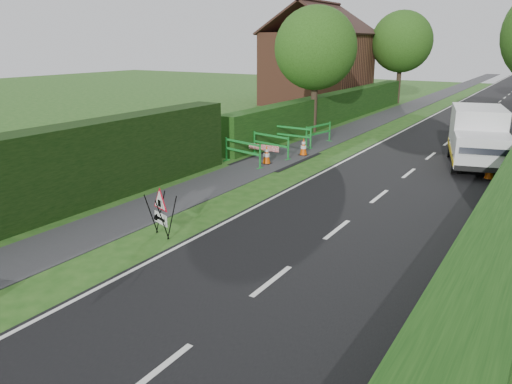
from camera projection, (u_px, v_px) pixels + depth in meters
The scene contains 21 objects.
ground at pixel (150, 272), 10.88m from camera, with size 120.00×120.00×0.00m, color #204E16.
road_surface at pixel (493, 107), 38.16m from camera, with size 6.00×90.00×0.02m, color black.
footpath at pixel (420, 103), 40.92m from camera, with size 2.00×90.00×0.02m, color #2D2D30.
hedge_west_near at pixel (11, 229), 13.38m from camera, with size 1.10×18.00×2.50m, color black.
hedge_west_far at pixel (335, 122), 31.33m from camera, with size 1.00×24.00×1.80m, color #14380F.
house_west at pixel (317, 67), 39.52m from camera, with size 7.50×7.40×7.88m.
tree_nw at pixel (316, 48), 26.57m from camera, with size 4.40×4.40×6.70m.
tree_fw at pixel (402, 42), 39.52m from camera, with size 4.80×4.80×7.24m.
triangle_sign at pixel (160, 208), 12.65m from camera, with size 0.96×0.96×1.10m.
works_van at pixel (478, 136), 19.92m from camera, with size 3.03×5.29×2.27m.
traffic_cone_0 at pixel (490, 169), 18.10m from camera, with size 0.38×0.38×0.79m.
traffic_cone_1 at pixel (491, 165), 18.68m from camera, with size 0.38×0.38×0.79m.
traffic_cone_2 at pixel (498, 150), 21.35m from camera, with size 0.38×0.38×0.79m.
traffic_cone_3 at pixel (267, 155), 20.40m from camera, with size 0.38×0.38×0.79m.
traffic_cone_4 at pixel (304, 147), 21.94m from camera, with size 0.38×0.38×0.79m.
ped_barrier_0 at pixel (243, 149), 20.22m from camera, with size 2.08×0.83×1.00m.
ped_barrier_1 at pixel (271, 142), 21.67m from camera, with size 2.09×0.79×1.00m.
ped_barrier_2 at pixel (292, 134), 23.68m from camera, with size 2.07×0.45×1.00m.
ped_barrier_3 at pixel (318, 132), 24.25m from camera, with size 0.69×2.09×1.00m.
redwhite_plank at pixel (264, 158), 21.61m from camera, with size 1.50×0.04×0.25m, color red.
hatchback_car at pixel (467, 117), 29.51m from camera, with size 1.33×3.31×1.13m, color silver.
Camera 1 is at (7.17, -7.22, 4.81)m, focal length 35.00 mm.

